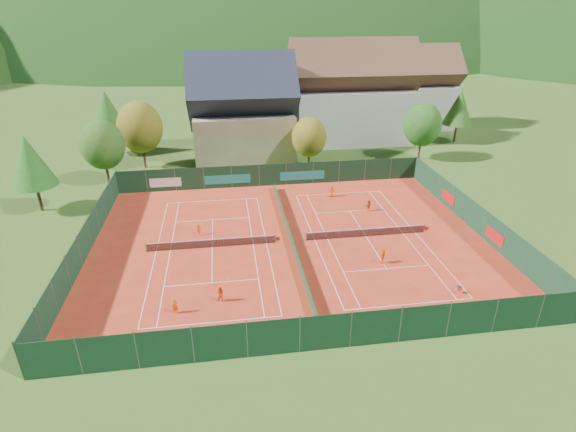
# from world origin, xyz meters

# --- Properties ---
(ground) EXTENTS (600.00, 600.00, 0.00)m
(ground) POSITION_xyz_m (0.00, 0.00, -0.02)
(ground) COLOR #2E4F18
(ground) RESTS_ON ground
(clay_pad) EXTENTS (40.00, 32.00, 0.01)m
(clay_pad) POSITION_xyz_m (0.00, 0.00, 0.01)
(clay_pad) COLOR #AD2D19
(clay_pad) RESTS_ON ground
(court_markings_left) EXTENTS (11.03, 23.83, 0.00)m
(court_markings_left) POSITION_xyz_m (-8.00, 0.00, 0.01)
(court_markings_left) COLOR white
(court_markings_left) RESTS_ON ground
(court_markings_right) EXTENTS (11.03, 23.83, 0.00)m
(court_markings_right) POSITION_xyz_m (8.00, 0.00, 0.01)
(court_markings_right) COLOR white
(court_markings_right) RESTS_ON ground
(tennis_net_left) EXTENTS (13.30, 0.10, 1.02)m
(tennis_net_left) POSITION_xyz_m (-7.85, 0.00, 0.51)
(tennis_net_left) COLOR #59595B
(tennis_net_left) RESTS_ON ground
(tennis_net_right) EXTENTS (13.30, 0.10, 1.02)m
(tennis_net_right) POSITION_xyz_m (8.15, 0.00, 0.51)
(tennis_net_right) COLOR #59595B
(tennis_net_right) RESTS_ON ground
(court_divider) EXTENTS (0.03, 28.80, 1.00)m
(court_divider) POSITION_xyz_m (0.00, 0.00, 0.50)
(court_divider) COLOR #153A1F
(court_divider) RESTS_ON ground
(fence_north) EXTENTS (40.00, 0.10, 3.00)m
(fence_north) POSITION_xyz_m (-0.46, 15.99, 1.47)
(fence_north) COLOR #12331D
(fence_north) RESTS_ON ground
(fence_south) EXTENTS (40.00, 0.04, 3.00)m
(fence_south) POSITION_xyz_m (0.00, -16.00, 1.50)
(fence_south) COLOR #12331D
(fence_south) RESTS_ON ground
(fence_west) EXTENTS (0.04, 32.00, 3.00)m
(fence_west) POSITION_xyz_m (-20.00, 0.00, 1.50)
(fence_west) COLOR #163D25
(fence_west) RESTS_ON ground
(fence_east) EXTENTS (0.09, 32.00, 3.00)m
(fence_east) POSITION_xyz_m (20.00, 0.05, 1.48)
(fence_east) COLOR #12331E
(fence_east) RESTS_ON ground
(chalet) EXTENTS (16.20, 12.00, 16.00)m
(chalet) POSITION_xyz_m (-3.00, 30.00, 6.62)
(chalet) COLOR tan
(chalet) RESTS_ON ground
(hotel_block_a) EXTENTS (21.60, 11.00, 17.25)m
(hotel_block_a) POSITION_xyz_m (16.00, 36.00, 7.38)
(hotel_block_a) COLOR silver
(hotel_block_a) RESTS_ON ground
(hotel_block_b) EXTENTS (17.28, 10.00, 15.50)m
(hotel_block_b) POSITION_xyz_m (30.00, 44.00, 6.62)
(hotel_block_b) COLOR silver
(hotel_block_b) RESTS_ON ground
(tree_west_front) EXTENTS (5.72, 5.72, 8.69)m
(tree_west_front) POSITION_xyz_m (-22.00, 20.00, 5.39)
(tree_west_front) COLOR #492F1A
(tree_west_front) RESTS_ON ground
(tree_west_mid) EXTENTS (6.44, 6.44, 9.78)m
(tree_west_mid) POSITION_xyz_m (-18.00, 26.00, 6.07)
(tree_west_mid) COLOR #482919
(tree_west_mid) RESTS_ON ground
(tree_west_back) EXTENTS (5.60, 5.60, 10.00)m
(tree_west_back) POSITION_xyz_m (-24.00, 34.00, 6.74)
(tree_west_back) COLOR #482B1A
(tree_west_back) RESTS_ON ground
(tree_center) EXTENTS (5.01, 5.01, 7.60)m
(tree_center) POSITION_xyz_m (6.00, 22.00, 4.72)
(tree_center) COLOR #472F19
(tree_center) RESTS_ON ground
(tree_east_front) EXTENTS (5.72, 5.72, 8.69)m
(tree_east_front) POSITION_xyz_m (24.00, 24.00, 5.39)
(tree_east_front) COLOR #4C2E1B
(tree_east_front) RESTS_ON ground
(tree_east_mid) EXTENTS (5.04, 5.04, 9.00)m
(tree_east_mid) POSITION_xyz_m (34.00, 32.00, 6.06)
(tree_east_mid) COLOR #49311A
(tree_east_mid) RESTS_ON ground
(tree_west_side) EXTENTS (5.04, 5.04, 9.00)m
(tree_west_side) POSITION_xyz_m (-28.00, 12.00, 6.06)
(tree_west_side) COLOR #482E1A
(tree_west_side) RESTS_ON ground
(tree_east_back) EXTENTS (7.15, 7.15, 10.86)m
(tree_east_back) POSITION_xyz_m (26.00, 40.00, 6.74)
(tree_east_back) COLOR #4D351B
(tree_east_back) RESTS_ON ground
(mountain_backdrop) EXTENTS (820.00, 530.00, 242.00)m
(mountain_backdrop) POSITION_xyz_m (28.54, 233.48, -39.64)
(mountain_backdrop) COLOR black
(mountain_backdrop) RESTS_ON ground
(ball_hopper) EXTENTS (0.34, 0.34, 0.80)m
(ball_hopper) POSITION_xyz_m (12.65, -11.04, 0.56)
(ball_hopper) COLOR slate
(ball_hopper) RESTS_ON ground
(loose_ball_0) EXTENTS (0.07, 0.07, 0.07)m
(loose_ball_0) POSITION_xyz_m (-6.59, -6.08, 0.03)
(loose_ball_0) COLOR #CCD833
(loose_ball_0) RESTS_ON ground
(loose_ball_1) EXTENTS (0.07, 0.07, 0.07)m
(loose_ball_1) POSITION_xyz_m (5.20, -11.63, 0.03)
(loose_ball_1) COLOR #CCD833
(loose_ball_1) RESTS_ON ground
(loose_ball_2) EXTENTS (0.07, 0.07, 0.07)m
(loose_ball_2) POSITION_xyz_m (1.30, 6.99, 0.03)
(loose_ball_2) COLOR #CCD833
(loose_ball_2) RESTS_ON ground
(player_left_near) EXTENTS (0.59, 0.50, 1.36)m
(player_left_near) POSITION_xyz_m (-10.79, -10.27, 0.68)
(player_left_near) COLOR #D95913
(player_left_near) RESTS_ON ground
(player_left_mid) EXTENTS (0.88, 0.83, 1.44)m
(player_left_mid) POSITION_xyz_m (-7.24, -9.29, 0.72)
(player_left_mid) COLOR #EF5915
(player_left_mid) RESTS_ON ground
(player_left_far) EXTENTS (0.85, 0.53, 1.27)m
(player_left_far) POSITION_xyz_m (-9.40, 2.97, 0.63)
(player_left_far) COLOR #F25515
(player_left_far) RESTS_ON ground
(player_right_near) EXTENTS (0.92, 0.94, 1.58)m
(player_right_near) POSITION_xyz_m (7.91, -5.42, 0.79)
(player_right_near) COLOR orange
(player_right_near) RESTS_ON ground
(player_right_far_a) EXTENTS (0.80, 0.57, 1.56)m
(player_right_far_a) POSITION_xyz_m (6.85, 10.98, 0.78)
(player_right_far_a) COLOR #F15015
(player_right_far_a) RESTS_ON ground
(player_right_far_b) EXTENTS (1.26, 1.08, 1.37)m
(player_right_far_b) POSITION_xyz_m (10.22, 6.25, 0.68)
(player_right_far_b) COLOR #CD4912
(player_right_far_b) RESTS_ON ground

